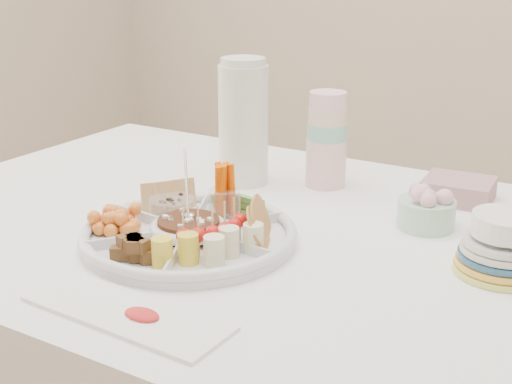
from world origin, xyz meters
The scene contains 14 objects.
party_tray centered at (-0.06, -0.14, 0.78)m, with size 0.38×0.38×0.04m, color silver.
bean_dip centered at (-0.06, -0.14, 0.79)m, with size 0.11×0.11×0.04m, color black.
tortillas centered at (0.06, -0.08, 0.80)m, with size 0.11×0.11×0.06m, color tan, non-canonical shape.
carrot_cucumber centered at (-0.05, -0.01, 0.82)m, with size 0.11×0.11×0.10m, color #F45A00, non-canonical shape.
pita_raisins centered at (-0.17, -0.06, 0.80)m, with size 0.12×0.12×0.07m, color #EBCF8B, non-canonical shape.
cherries centered at (-0.18, -0.19, 0.79)m, with size 0.11×0.11×0.05m, color orange, non-canonical shape.
granola_chunks centered at (-0.08, -0.27, 0.79)m, with size 0.10×0.10×0.04m, color #4E391F, non-canonical shape.
banana_tomato centered at (0.04, -0.21, 0.82)m, with size 0.11×0.11×0.09m, color #F4D278, non-canonical shape.
cup_stack centered at (0.00, 0.29, 0.88)m, with size 0.09×0.09×0.24m, color silver.
thermos centered at (-0.16, 0.21, 0.90)m, with size 0.11×0.11×0.29m, color silver.
flower_bowl centered at (0.28, 0.16, 0.80)m, with size 0.11×0.11×0.08m, color #ACC0B4.
napkin_stack centered at (0.28, 0.34, 0.78)m, with size 0.14×0.12×0.05m, color #B17C83.
plate_stack centered at (0.45, 0.03, 0.81)m, with size 0.15×0.15×0.10m, color #EDE14F.
placemat centered at (0.02, -0.40, 0.76)m, with size 0.33×0.11×0.01m, color white.
Camera 1 is at (0.65, -1.08, 1.26)m, focal length 50.00 mm.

